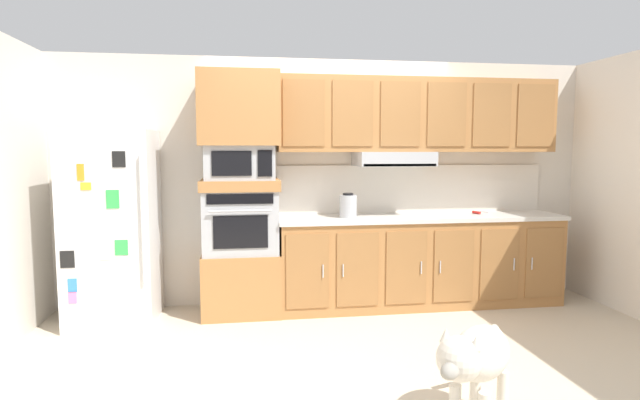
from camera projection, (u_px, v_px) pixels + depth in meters
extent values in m
plane|color=beige|center=(350.00, 334.00, 4.37)|extent=(9.60, 9.60, 0.00)
cube|color=beige|center=(329.00, 181.00, 5.34)|extent=(6.20, 0.12, 2.50)
cube|color=white|center=(113.00, 227.00, 4.64)|extent=(0.76, 0.70, 1.76)
cylinder|color=silver|center=(142.00, 221.00, 4.32)|extent=(0.02, 0.02, 1.10)
cube|color=orange|center=(80.00, 172.00, 4.22)|extent=(0.06, 0.01, 0.14)
cube|color=gold|center=(86.00, 186.00, 4.24)|extent=(0.08, 0.01, 0.06)
cube|color=green|center=(121.00, 248.00, 4.33)|extent=(0.11, 0.01, 0.13)
cube|color=black|center=(119.00, 159.00, 4.26)|extent=(0.11, 0.01, 0.13)
cube|color=#337FDB|center=(72.00, 285.00, 4.30)|extent=(0.07, 0.01, 0.12)
cube|color=green|center=(113.00, 199.00, 4.28)|extent=(0.10, 0.01, 0.16)
cube|color=pink|center=(72.00, 298.00, 4.31)|extent=(0.07, 0.01, 0.10)
cube|color=white|center=(106.00, 253.00, 4.32)|extent=(0.11, 0.01, 0.11)
cube|color=black|center=(67.00, 259.00, 4.27)|extent=(0.11, 0.01, 0.15)
cube|color=#A8703D|center=(242.00, 282.00, 4.94)|extent=(0.74, 0.62, 0.60)
cube|color=#A8AAAF|center=(241.00, 221.00, 4.88)|extent=(0.70, 0.58, 0.60)
cube|color=black|center=(241.00, 232.00, 4.60)|extent=(0.49, 0.01, 0.30)
cube|color=black|center=(240.00, 199.00, 4.57)|extent=(0.60, 0.01, 0.09)
cylinder|color=#A8AAAF|center=(240.00, 211.00, 4.55)|extent=(0.56, 0.02, 0.02)
cube|color=#A8703D|center=(240.00, 185.00, 4.85)|extent=(0.74, 0.62, 0.10)
cube|color=#A8AAAF|center=(240.00, 163.00, 4.83)|extent=(0.64, 0.53, 0.32)
cube|color=black|center=(232.00, 163.00, 4.55)|extent=(0.35, 0.01, 0.22)
cube|color=black|center=(265.00, 163.00, 4.59)|extent=(0.13, 0.01, 0.24)
cube|color=#A8703D|center=(239.00, 109.00, 4.78)|extent=(0.74, 0.62, 0.68)
cube|color=#A8703D|center=(419.00, 262.00, 5.19)|extent=(2.86, 0.60, 0.88)
cube|color=#9A6738|center=(308.00, 271.00, 4.71)|extent=(0.40, 0.01, 0.70)
cylinder|color=#BCBCC1|center=(323.00, 271.00, 4.72)|extent=(0.01, 0.01, 0.12)
cube|color=#9A6738|center=(358.00, 269.00, 4.78)|extent=(0.40, 0.01, 0.70)
cylinder|color=#BCBCC1|center=(343.00, 270.00, 4.75)|extent=(0.01, 0.01, 0.12)
cube|color=#9A6738|center=(406.00, 268.00, 4.85)|extent=(0.40, 0.01, 0.70)
cylinder|color=#BCBCC1|center=(421.00, 268.00, 4.86)|extent=(0.01, 0.01, 0.12)
cube|color=#9A6738|center=(454.00, 266.00, 4.93)|extent=(0.40, 0.01, 0.70)
cylinder|color=#BCBCC1|center=(440.00, 267.00, 4.89)|extent=(0.01, 0.01, 0.12)
cube|color=#9A6738|center=(500.00, 264.00, 5.00)|extent=(0.40, 0.01, 0.70)
cylinder|color=#BCBCC1|center=(514.00, 264.00, 5.00)|extent=(0.01, 0.01, 0.12)
cube|color=#9A6738|center=(544.00, 263.00, 5.07)|extent=(0.40, 0.01, 0.70)
cylinder|color=#BCBCC1|center=(532.00, 264.00, 5.03)|extent=(0.01, 0.01, 0.12)
cube|color=beige|center=(420.00, 217.00, 5.15)|extent=(2.90, 0.64, 0.04)
cube|color=silver|center=(412.00, 189.00, 5.40)|extent=(2.90, 0.02, 0.50)
cube|color=#A8703D|center=(418.00, 115.00, 5.17)|extent=(2.86, 0.34, 0.74)
cube|color=#A8AAAF|center=(393.00, 159.00, 5.11)|extent=(0.76, 0.48, 0.14)
cube|color=black|center=(400.00, 165.00, 4.90)|extent=(0.72, 0.04, 0.02)
cube|color=#9A6738|center=(304.00, 113.00, 4.82)|extent=(0.40, 0.01, 0.63)
cube|color=#9A6738|center=(353.00, 113.00, 4.89)|extent=(0.40, 0.01, 0.63)
cube|color=#9A6738|center=(401.00, 114.00, 4.96)|extent=(0.40, 0.01, 0.63)
cube|color=#9A6738|center=(447.00, 114.00, 5.03)|extent=(0.40, 0.01, 0.63)
cube|color=#9A6738|center=(492.00, 115.00, 5.11)|extent=(0.40, 0.01, 0.63)
cube|color=#9A6738|center=(536.00, 115.00, 5.18)|extent=(0.40, 0.01, 0.63)
cylinder|color=red|center=(476.00, 212.00, 5.26)|extent=(0.06, 0.10, 0.03)
cylinder|color=silver|center=(484.00, 212.00, 5.32)|extent=(0.05, 0.12, 0.01)
cylinder|color=#A8AAAF|center=(348.00, 206.00, 4.97)|extent=(0.17, 0.17, 0.22)
cylinder|color=black|center=(348.00, 194.00, 4.96)|extent=(0.10, 0.10, 0.02)
ellipsoid|color=beige|center=(481.00, 353.00, 2.93)|extent=(0.55, 0.55, 0.30)
sphere|color=beige|center=(459.00, 359.00, 2.65)|extent=(0.24, 0.24, 0.24)
ellipsoid|color=gray|center=(450.00, 371.00, 2.56)|extent=(0.16, 0.16, 0.08)
cone|color=beige|center=(476.00, 342.00, 2.60)|extent=(0.07, 0.07, 0.07)
cone|color=beige|center=(446.00, 335.00, 2.70)|extent=(0.07, 0.07, 0.07)
cylinder|color=beige|center=(498.00, 332.00, 3.18)|extent=(0.15, 0.15, 0.14)
cylinder|color=beige|center=(502.00, 392.00, 3.05)|extent=(0.07, 0.07, 0.26)
cylinder|color=beige|center=(475.00, 385.00, 3.14)|extent=(0.07, 0.07, 0.26)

